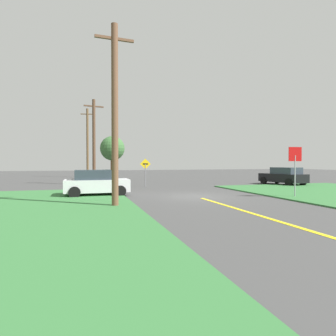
{
  "coord_description": "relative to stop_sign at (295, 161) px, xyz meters",
  "views": [
    {
      "loc": [
        -6.57,
        -16.21,
        2.08
      ],
      "look_at": [
        -0.66,
        3.62,
        1.67
      ],
      "focal_mm": 30.55,
      "sensor_mm": 36.0,
      "label": 1
    }
  ],
  "objects": [
    {
      "name": "ground_plane",
      "position": [
        -5.38,
        2.27,
        -2.13
      ],
      "size": [
        120.0,
        120.0,
        0.0
      ],
      "primitive_type": "plane",
      "color": "#3F3F3F"
    },
    {
      "name": "lane_stripe_center",
      "position": [
        -5.38,
        -5.73,
        -2.12
      ],
      "size": [
        0.2,
        14.0,
        0.01
      ],
      "primitive_type": "cube",
      "color": "yellow",
      "rests_on": "ground"
    },
    {
      "name": "stop_sign",
      "position": [
        0.0,
        0.0,
        0.0
      ],
      "size": [
        0.83,
        0.12,
        2.98
      ],
      "rotation": [
        0.0,
        0.0,
        3.04
      ],
      "color": "#9EA0A8",
      "rests_on": "ground"
    },
    {
      "name": "parked_car_near_building",
      "position": [
        -11.18,
        4.23,
        -1.33
      ],
      "size": [
        3.89,
        1.94,
        1.62
      ],
      "rotation": [
        0.0,
        0.0,
        0.0
      ],
      "color": "silver",
      "rests_on": "ground"
    },
    {
      "name": "car_on_crossroad",
      "position": [
        5.82,
        8.28,
        -1.33
      ],
      "size": [
        2.63,
        4.53,
        1.62
      ],
      "rotation": [
        0.0,
        0.0,
        1.75
      ],
      "color": "black",
      "rests_on": "ground"
    },
    {
      "name": "utility_pole_near",
      "position": [
        -10.53,
        -0.54,
        2.2
      ],
      "size": [
        1.8,
        0.31,
        8.45
      ],
      "color": "brown",
      "rests_on": "ground"
    },
    {
      "name": "utility_pole_mid",
      "position": [
        -10.98,
        13.2,
        1.93
      ],
      "size": [
        1.79,
        0.46,
        7.85
      ],
      "color": "#513827",
      "rests_on": "ground"
    },
    {
      "name": "utility_pole_far",
      "position": [
        -11.34,
        26.94,
        2.72
      ],
      "size": [
        1.79,
        0.43,
        9.47
      ],
      "color": "brown",
      "rests_on": "ground"
    },
    {
      "name": "direction_sign",
      "position": [
        -6.88,
        9.81,
        -0.64
      ],
      "size": [
        0.9,
        0.1,
        2.39
      ],
      "color": "slate",
      "rests_on": "ground"
    },
    {
      "name": "oak_tree_left",
      "position": [
        -8.58,
        20.64,
        1.57
      ],
      "size": [
        2.91,
        2.91,
        5.21
      ],
      "color": "brown",
      "rests_on": "ground"
    }
  ]
}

